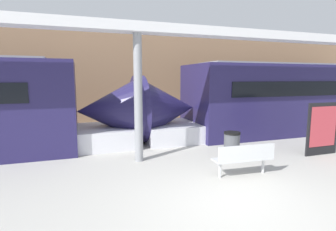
# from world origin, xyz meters

# --- Properties ---
(ground_plane) EXTENTS (60.00, 60.00, 0.00)m
(ground_plane) POSITION_xyz_m (0.00, 0.00, 0.00)
(ground_plane) COLOR #B2AFA8
(station_wall) EXTENTS (56.00, 0.20, 5.00)m
(station_wall) POSITION_xyz_m (0.00, 9.78, 2.50)
(station_wall) COLOR #937051
(station_wall) RESTS_ON ground_plane
(train_left) EXTENTS (14.98, 2.93, 3.20)m
(train_left) POSITION_xyz_m (6.84, 5.75, 1.51)
(train_left) COLOR #231E4C
(train_left) RESTS_ON ground_plane
(bench_near) EXTENTS (1.61, 0.53, 0.85)m
(bench_near) POSITION_xyz_m (1.21, 1.27, 0.51)
(bench_near) COLOR silver
(bench_near) RESTS_ON ground_plane
(trash_bin) EXTENTS (0.51, 0.51, 0.85)m
(trash_bin) POSITION_xyz_m (1.74, 2.71, 0.43)
(trash_bin) COLOR #4C4F54
(trash_bin) RESTS_ON ground_plane
(poster_board) EXTENTS (1.26, 0.07, 1.74)m
(poster_board) POSITION_xyz_m (4.78, 2.11, 0.88)
(poster_board) COLOR black
(poster_board) RESTS_ON ground_plane
(support_column_near) EXTENTS (0.25, 0.25, 3.82)m
(support_column_near) POSITION_xyz_m (-1.08, 3.41, 1.91)
(support_column_near) COLOR gray
(support_column_near) RESTS_ON ground_plane
(canopy_beam) EXTENTS (28.00, 0.60, 0.28)m
(canopy_beam) POSITION_xyz_m (-1.08, 3.41, 3.96)
(canopy_beam) COLOR silver
(canopy_beam) RESTS_ON support_column_near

